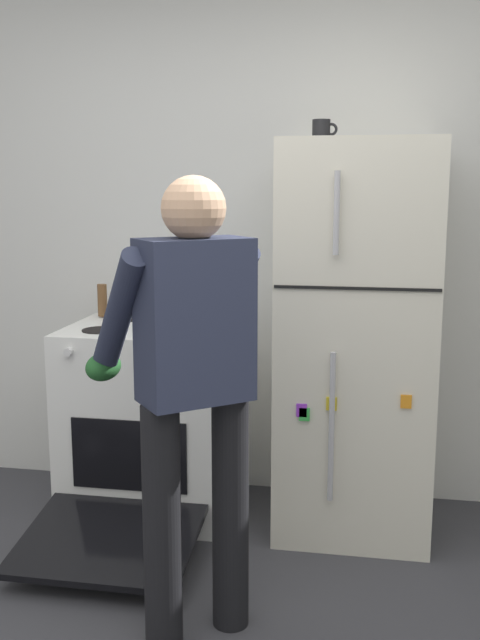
# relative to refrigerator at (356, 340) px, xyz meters

# --- Properties ---
(kitchen_wall_back) EXTENTS (6.00, 0.10, 2.70)m
(kitchen_wall_back) POSITION_rel_refrigerator_xyz_m (-0.50, 0.38, 0.47)
(kitchen_wall_back) COLOR silver
(kitchen_wall_back) RESTS_ON ground
(refrigerator) EXTENTS (0.68, 0.72, 1.76)m
(refrigerator) POSITION_rel_refrigerator_xyz_m (0.00, 0.00, 0.00)
(refrigerator) COLOR silver
(refrigerator) RESTS_ON ground
(stove_range) EXTENTS (0.76, 1.22, 0.92)m
(stove_range) POSITION_rel_refrigerator_xyz_m (-0.98, -0.02, -0.43)
(stove_range) COLOR white
(stove_range) RESTS_ON ground
(person_cook) EXTENTS (0.65, 0.69, 1.60)m
(person_cook) POSITION_rel_refrigerator_xyz_m (-0.53, -0.96, 0.07)
(person_cook) COLOR black
(person_cook) RESTS_ON ground
(red_pot) EXTENTS (0.36, 0.26, 0.12)m
(red_pot) POSITION_rel_refrigerator_xyz_m (-0.82, -0.05, 0.10)
(red_pot) COLOR #19479E
(red_pot) RESTS_ON stove_range
(coffee_mug) EXTENTS (0.11, 0.08, 0.10)m
(coffee_mug) POSITION_rel_refrigerator_xyz_m (-0.18, 0.05, 0.93)
(coffee_mug) COLOR black
(coffee_mug) RESTS_ON refrigerator
(pepper_mill) EXTENTS (0.05, 0.05, 0.16)m
(pepper_mill) POSITION_rel_refrigerator_xyz_m (-1.28, 0.20, 0.12)
(pepper_mill) COLOR brown
(pepper_mill) RESTS_ON stove_range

